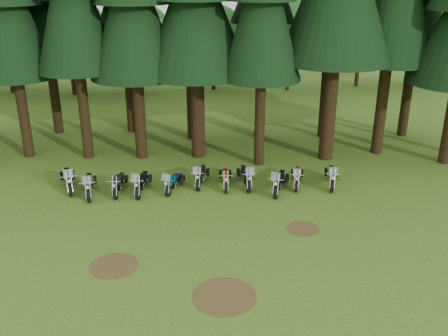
{
  "coord_description": "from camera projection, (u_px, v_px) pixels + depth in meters",
  "views": [
    {
      "loc": [
        0.41,
        -17.85,
        10.24
      ],
      "look_at": [
        1.37,
        5.0,
        1.0
      ],
      "focal_mm": 40.0,
      "sensor_mm": 36.0,
      "label": 1
    }
  ],
  "objects": [
    {
      "name": "motorcycle_2",
      "position": [
        119.0,
        184.0,
        24.21
      ],
      "size": [
        0.34,
        2.11,
        0.86
      ],
      "rotation": [
        0.0,
        0.0,
        -0.06
      ],
      "color": "black",
      "rests_on": "ground"
    },
    {
      "name": "motorcycle_0",
      "position": [
        68.0,
        180.0,
        24.5
      ],
      "size": [
        1.01,
        2.35,
        1.5
      ],
      "rotation": [
        0.0,
        0.0,
        0.31
      ],
      "color": "black",
      "rests_on": "ground"
    },
    {
      "name": "decid_1",
      "position": [
        5.0,
        24.0,
        41.42
      ],
      "size": [
        7.91,
        7.69,
        9.88
      ],
      "color": "#302010",
      "rests_on": "ground"
    },
    {
      "name": "motorcycle_9",
      "position": [
        297.0,
        178.0,
        24.94
      ],
      "size": [
        0.67,
        2.11,
        1.33
      ],
      "rotation": [
        0.0,
        0.0,
        -0.2
      ],
      "color": "black",
      "rests_on": "ground"
    },
    {
      "name": "motorcycle_5",
      "position": [
        201.0,
        176.0,
        25.08
      ],
      "size": [
        0.64,
        2.19,
        1.37
      ],
      "rotation": [
        0.0,
        0.0,
        -0.17
      ],
      "color": "black",
      "rests_on": "ground"
    },
    {
      "name": "dirt_patch_2",
      "position": [
        224.0,
        296.0,
        16.69
      ],
      "size": [
        2.2,
        2.2,
        0.01
      ],
      "primitive_type": "cylinder",
      "color": "#4C3D1E",
      "rests_on": "ground"
    },
    {
      "name": "motorcycle_1",
      "position": [
        89.0,
        186.0,
        23.91
      ],
      "size": [
        0.68,
        2.32,
        1.45
      ],
      "rotation": [
        0.0,
        0.0,
        0.18
      ],
      "color": "black",
      "rests_on": "ground"
    },
    {
      "name": "motorcycle_4",
      "position": [
        174.0,
        183.0,
        24.42
      ],
      "size": [
        0.94,
        1.96,
        1.26
      ],
      "rotation": [
        0.0,
        0.0,
        -0.36
      ],
      "color": "black",
      "rests_on": "ground"
    },
    {
      "name": "motorcycle_6",
      "position": [
        225.0,
        179.0,
        24.86
      ],
      "size": [
        0.3,
        2.09,
        0.85
      ],
      "rotation": [
        0.0,
        0.0,
        -0.01
      ],
      "color": "black",
      "rests_on": "ground"
    },
    {
      "name": "motorcycle_10",
      "position": [
        332.0,
        177.0,
        24.94
      ],
      "size": [
        0.74,
        2.26,
        1.42
      ],
      "rotation": [
        0.0,
        0.0,
        -0.21
      ],
      "color": "black",
      "rests_on": "ground"
    },
    {
      "name": "decid_7",
      "position": [
        420.0,
        16.0,
        43.63
      ],
      "size": [
        8.44,
        8.2,
        10.55
      ],
      "color": "#302010",
      "rests_on": "ground"
    },
    {
      "name": "decid_2",
      "position": [
        71.0,
        36.0,
        41.05
      ],
      "size": [
        6.72,
        6.53,
        8.4
      ],
      "color": "#302010",
      "rests_on": "ground"
    },
    {
      "name": "motorcycle_7",
      "position": [
        246.0,
        177.0,
        24.92
      ],
      "size": [
        0.53,
        2.29,
        1.44
      ],
      "rotation": [
        0.0,
        0.0,
        0.1
      ],
      "color": "black",
      "rests_on": "ground"
    },
    {
      "name": "decid_5",
      "position": [
        295.0,
        18.0,
        42.16
      ],
      "size": [
        8.45,
        8.21,
        10.56
      ],
      "color": "#302010",
      "rests_on": "ground"
    },
    {
      "name": "dirt_patch_1",
      "position": [
        303.0,
        229.0,
        20.99
      ],
      "size": [
        1.4,
        1.4,
        0.01
      ],
      "primitive_type": "cylinder",
      "color": "#4C3D1E",
      "rests_on": "ground"
    },
    {
      "name": "decid_6",
      "position": [
        366.0,
        28.0,
        44.0
      ],
      "size": [
        7.06,
        6.86,
        8.82
      ],
      "color": "#302010",
      "rests_on": "ground"
    },
    {
      "name": "decid_4",
      "position": [
        216.0,
        40.0,
        43.17
      ],
      "size": [
        5.93,
        5.76,
        7.41
      ],
      "color": "#302010",
      "rests_on": "ground"
    },
    {
      "name": "ground",
      "position": [
        196.0,
        237.0,
        20.36
      ],
      "size": [
        120.0,
        120.0,
        0.0
      ],
      "primitive_type": "plane",
      "color": "#3B6519",
      "rests_on": "ground"
    },
    {
      "name": "decid_3",
      "position": [
        142.0,
        41.0,
        41.76
      ],
      "size": [
        6.12,
        5.95,
        7.65
      ],
      "color": "#302010",
      "rests_on": "ground"
    },
    {
      "name": "motorcycle_3",
      "position": [
        142.0,
        184.0,
        24.19
      ],
      "size": [
        0.56,
        2.26,
        1.42
      ],
      "rotation": [
        0.0,
        0.0,
        -0.12
      ],
      "color": "black",
      "rests_on": "ground"
    },
    {
      "name": "dirt_patch_0",
      "position": [
        114.0,
        266.0,
        18.39
      ],
      "size": [
        1.8,
        1.8,
        0.01
      ],
      "primitive_type": "cylinder",
      "color": "#4C3D1E",
      "rests_on": "ground"
    },
    {
      "name": "motorcycle_8",
      "position": [
        279.0,
        183.0,
        24.26
      ],
      "size": [
        1.0,
        2.28,
        1.46
      ],
      "rotation": [
        0.0,
        0.0,
        -0.32
      ],
      "color": "black",
      "rests_on": "ground"
    },
    {
      "name": "pine_back_4",
      "position": [
        263.0,
        3.0,
        29.69
      ],
      "size": [
        4.94,
        4.94,
        13.78
      ],
      "color": "#302010",
      "rests_on": "ground"
    }
  ]
}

